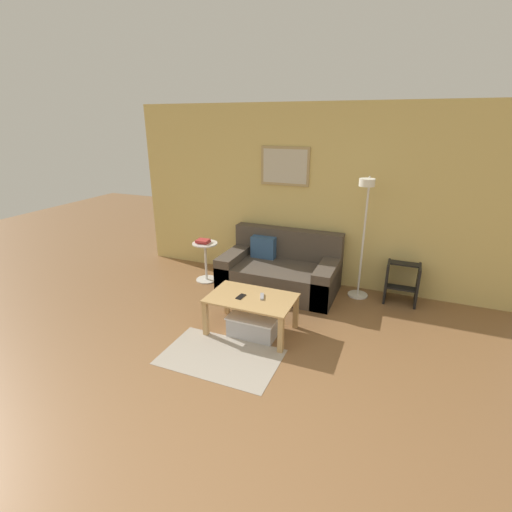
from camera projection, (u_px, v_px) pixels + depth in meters
ground_plane at (183, 459)px, 2.69m from camera, size 16.00×16.00×0.00m
wall_back at (312, 197)px, 5.30m from camera, size 5.60×0.09×2.55m
area_rug at (221, 357)px, 3.85m from camera, size 1.22×0.76×0.01m
couch at (280, 271)px, 5.34m from camera, size 1.62×0.94×0.82m
coffee_table at (251, 303)px, 4.21m from camera, size 0.98×0.62×0.44m
storage_bin at (254, 324)px, 4.24m from camera, size 0.56×0.39×0.24m
floor_lamp at (364, 225)px, 4.72m from camera, size 0.27×0.49×1.66m
side_table at (206, 258)px, 5.58m from camera, size 0.38×0.38×0.60m
book_stack at (203, 241)px, 5.50m from camera, size 0.19×0.18×0.05m
remote_control at (262, 296)px, 4.18m from camera, size 0.09×0.15×0.02m
cell_phone at (241, 297)px, 4.19m from camera, size 0.08×0.15×0.01m
step_stool at (402, 282)px, 4.93m from camera, size 0.42×0.34×0.54m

